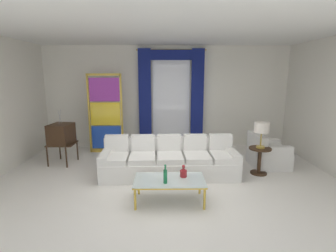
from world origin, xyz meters
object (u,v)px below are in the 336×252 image
(table_lamp_brass, at_px, (262,129))
(peacock_figurine, at_px, (119,148))
(bottle_blue_decanter, at_px, (165,176))
(round_side_table, at_px, (259,158))
(coffee_table, at_px, (170,181))
(couch_white_long, at_px, (169,161))
(armchair_white, at_px, (266,155))
(bottle_crystal_tall, at_px, (183,173))
(vintage_tv, at_px, (61,135))
(stained_glass_divider, at_px, (106,115))

(table_lamp_brass, bearing_deg, peacock_figurine, 158.43)
(bottle_blue_decanter, distance_m, round_side_table, 2.52)
(coffee_table, height_order, peacock_figurine, peacock_figurine)
(couch_white_long, relative_size, round_side_table, 4.95)
(bottle_blue_decanter, xyz_separation_m, armchair_white, (2.43, 1.88, -0.25))
(round_side_table, bearing_deg, bottle_crystal_tall, -147.25)
(bottle_blue_decanter, bearing_deg, couch_white_long, 86.09)
(armchair_white, relative_size, round_side_table, 1.41)
(peacock_figurine, bearing_deg, bottle_blue_decanter, -65.24)
(couch_white_long, distance_m, table_lamp_brass, 2.12)
(bottle_blue_decanter, relative_size, bottle_crystal_tall, 1.48)
(armchair_white, height_order, round_side_table, armchair_white)
(couch_white_long, distance_m, vintage_tv, 2.77)
(stained_glass_divider, bearing_deg, bottle_blue_decanter, -61.82)
(coffee_table, height_order, bottle_blue_decanter, bottle_blue_decanter)
(coffee_table, bearing_deg, stained_glass_divider, 120.59)
(bottle_crystal_tall, xyz_separation_m, table_lamp_brass, (1.77, 1.14, 0.54))
(couch_white_long, xyz_separation_m, peacock_figurine, (-1.35, 1.32, -0.09))
(vintage_tv, bearing_deg, stained_glass_divider, 45.90)
(vintage_tv, relative_size, armchair_white, 1.61)
(vintage_tv, height_order, armchair_white, vintage_tv)
(couch_white_long, bearing_deg, peacock_figurine, 135.75)
(bottle_crystal_tall, bearing_deg, coffee_table, -157.38)
(couch_white_long, distance_m, stained_glass_divider, 2.53)
(stained_glass_divider, bearing_deg, couch_white_long, -43.74)
(armchair_white, relative_size, table_lamp_brass, 1.47)
(stained_glass_divider, bearing_deg, bottle_crystal_tall, -55.01)
(bottle_crystal_tall, bearing_deg, round_side_table, 32.75)
(vintage_tv, bearing_deg, coffee_table, -37.37)
(stained_glass_divider, height_order, peacock_figurine, stained_glass_divider)
(coffee_table, height_order, armchair_white, armchair_white)
(bottle_blue_decanter, relative_size, table_lamp_brass, 0.57)
(couch_white_long, relative_size, peacock_figurine, 4.91)
(bottle_blue_decanter, distance_m, peacock_figurine, 3.02)
(peacock_figurine, bearing_deg, round_side_table, -21.57)
(vintage_tv, bearing_deg, table_lamp_brass, -9.26)
(couch_white_long, xyz_separation_m, coffee_table, (-0.02, -1.24, 0.07))
(round_side_table, bearing_deg, peacock_figurine, 158.43)
(bottle_crystal_tall, distance_m, stained_glass_divider, 3.48)
(couch_white_long, distance_m, armchair_white, 2.39)
(couch_white_long, distance_m, coffee_table, 1.25)
(coffee_table, xyz_separation_m, vintage_tv, (-2.61, 1.99, 0.35))
(vintage_tv, distance_m, round_side_table, 4.70)
(coffee_table, xyz_separation_m, peacock_figurine, (-1.33, 2.56, -0.15))
(bottle_blue_decanter, distance_m, stained_glass_divider, 3.53)
(armchair_white, distance_m, peacock_figurine, 3.79)
(stained_glass_divider, distance_m, round_side_table, 4.15)
(armchair_white, distance_m, table_lamp_brass, 0.95)
(coffee_table, distance_m, table_lamp_brass, 2.45)
(armchair_white, bearing_deg, table_lamp_brass, -126.23)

